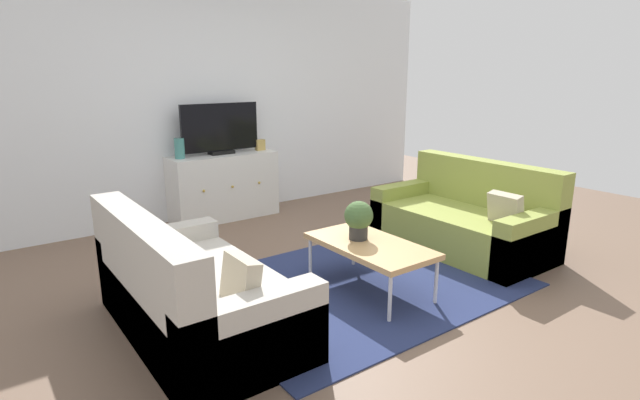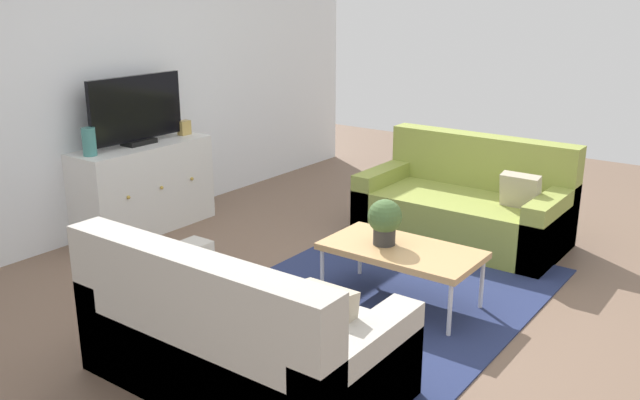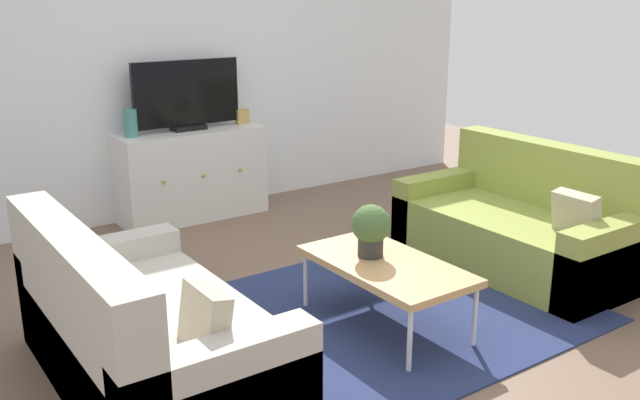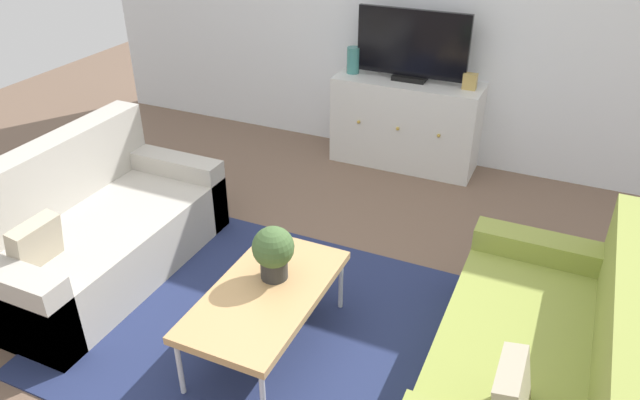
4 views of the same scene
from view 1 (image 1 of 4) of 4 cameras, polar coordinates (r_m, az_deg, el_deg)
ground_plane at (r=4.29m, az=3.11°, el=-8.92°), size 10.00×10.00×0.00m
wall_back at (r=6.13m, az=-12.26°, el=10.89°), size 6.40×0.12×2.70m
area_rug at (r=4.19m, az=4.43°, el=-9.49°), size 2.50×1.90×0.01m
couch_left_side at (r=3.43m, az=-14.95°, el=-10.69°), size 0.89×1.66×0.85m
couch_right_side at (r=5.13m, az=16.50°, el=-2.31°), size 0.89×1.66×0.85m
coffee_table at (r=3.95m, az=5.74°, el=-5.31°), size 0.56×1.04×0.40m
potted_plant at (r=3.96m, az=4.44°, el=-2.10°), size 0.23×0.23×0.31m
tv_console at (r=6.00m, az=-10.94°, el=1.55°), size 1.25×0.47×0.77m
flat_screen_tv at (r=5.91m, az=-11.34°, el=7.97°), size 0.94×0.16×0.58m
glass_vase at (r=5.72m, az=-15.77°, el=5.70°), size 0.11×0.11×0.23m
mantel_clock at (r=6.15m, az=-6.87°, el=6.28°), size 0.11×0.07×0.13m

